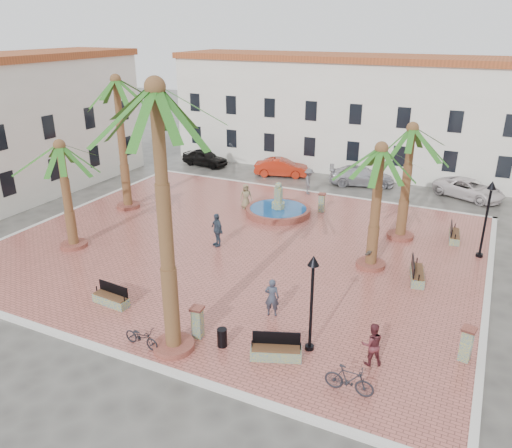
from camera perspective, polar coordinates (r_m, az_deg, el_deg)
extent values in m
plane|color=#56544F|center=(28.57, -1.81, -2.65)|extent=(120.00, 120.00, 0.00)
cube|color=#B25C50|center=(28.54, -1.81, -2.52)|extent=(26.00, 22.00, 0.15)
cube|color=silver|center=(37.98, 5.84, 3.69)|extent=(26.30, 0.30, 0.16)
cube|color=silver|center=(20.71, -16.35, -13.81)|extent=(26.30, 0.30, 0.16)
cube|color=silver|center=(25.89, 24.92, -7.43)|extent=(0.30, 22.30, 0.16)
cube|color=silver|center=(36.02, -20.52, 1.35)|extent=(0.30, 22.30, 0.16)
cube|color=white|center=(45.29, 10.09, 12.20)|extent=(30.00, 7.00, 9.00)
cube|color=#A14B26|center=(44.77, 10.51, 18.20)|extent=(30.40, 7.40, 0.50)
cube|color=black|center=(47.87, -6.80, 10.09)|extent=(1.00, 0.12, 1.60)
cube|color=black|center=(46.01, -2.78, 9.73)|extent=(1.00, 0.12, 1.60)
cube|color=black|center=(44.39, 1.54, 9.30)|extent=(1.00, 0.12, 1.60)
cube|color=black|center=(43.03, 6.15, 8.78)|extent=(1.00, 0.12, 1.60)
cube|color=black|center=(41.97, 11.02, 8.17)|extent=(1.00, 0.12, 1.60)
cube|color=black|center=(41.22, 16.08, 7.47)|extent=(1.00, 0.12, 1.60)
cube|color=black|center=(40.80, 21.27, 6.69)|extent=(1.00, 0.12, 1.60)
cube|color=black|center=(40.73, 26.50, 5.85)|extent=(1.00, 0.12, 1.60)
cube|color=black|center=(47.36, -6.97, 13.64)|extent=(1.00, 0.12, 1.60)
cube|color=black|center=(45.48, -2.85, 13.43)|extent=(1.00, 0.12, 1.60)
cube|color=black|center=(43.83, 1.58, 13.13)|extent=(1.00, 0.12, 1.60)
cube|color=black|center=(42.46, 6.32, 12.73)|extent=(1.00, 0.12, 1.60)
cube|color=black|center=(41.38, 11.32, 12.21)|extent=(1.00, 0.12, 1.60)
cube|color=black|center=(40.62, 16.53, 11.57)|extent=(1.00, 0.12, 1.60)
cube|color=black|center=(40.20, 21.86, 10.81)|extent=(1.00, 0.12, 1.60)
cube|color=black|center=(40.12, 27.23, 9.95)|extent=(1.00, 0.12, 1.60)
cube|color=black|center=(36.39, -26.53, 4.14)|extent=(0.12, 1.00, 1.60)
cube|color=black|center=(38.84, -22.01, 5.87)|extent=(0.12, 1.00, 1.60)
cube|color=black|center=(41.53, -18.03, 7.36)|extent=(0.12, 1.00, 1.60)
cube|color=black|center=(44.42, -14.53, 8.63)|extent=(0.12, 1.00, 1.60)
cube|color=black|center=(38.20, -22.65, 10.19)|extent=(0.12, 1.00, 1.60)
cube|color=black|center=(40.93, -18.52, 11.42)|extent=(0.12, 1.00, 1.60)
cube|color=black|center=(43.86, -14.90, 12.44)|extent=(0.12, 1.00, 1.60)
cylinder|color=#97493C|center=(33.07, 2.54, 1.50)|extent=(4.26, 4.26, 0.41)
cylinder|color=#194C8C|center=(33.01, 2.54, 1.79)|extent=(3.75, 3.75, 0.06)
cylinder|color=gray|center=(33.00, 2.55, 1.83)|extent=(0.91, 0.91, 0.81)
cylinder|color=gray|center=(32.73, 2.57, 3.16)|extent=(0.61, 0.61, 1.22)
sphere|color=gray|center=(32.50, 2.59, 4.43)|extent=(0.45, 0.45, 0.45)
cylinder|color=#97493C|center=(35.39, -14.39, 2.05)|extent=(1.57, 1.57, 0.23)
cylinder|color=brown|center=(34.23, -15.06, 8.76)|extent=(0.51, 0.51, 8.28)
sphere|color=brown|center=(33.59, -15.77, 15.64)|extent=(0.68, 0.68, 0.68)
cylinder|color=#97493C|center=(30.08, -20.07, -2.22)|extent=(1.47, 1.47, 0.22)
cylinder|color=brown|center=(29.08, -20.81, 3.03)|extent=(0.48, 0.48, 5.60)
sphere|color=brown|center=(28.37, -21.57, 8.38)|extent=(0.64, 0.64, 0.64)
cylinder|color=#97493C|center=(20.16, -9.36, -13.55)|extent=(1.60, 1.60, 0.24)
cylinder|color=brown|center=(17.79, -10.33, -0.45)|extent=(0.52, 0.52, 9.64)
sphere|color=brown|center=(16.60, -11.48, 15.13)|extent=(0.70, 0.70, 0.70)
cylinder|color=#97493C|center=(26.68, 12.95, -4.49)|extent=(1.50, 1.50, 0.22)
cylinder|color=brown|center=(25.47, 13.53, 1.82)|extent=(0.49, 0.49, 6.02)
sphere|color=brown|center=(24.64, 14.15, 8.41)|extent=(0.66, 0.66, 0.66)
cylinder|color=#97493C|center=(30.65, 16.14, -1.26)|extent=(1.55, 1.55, 0.23)
cylinder|color=brown|center=(29.58, 16.79, 4.51)|extent=(0.50, 0.50, 6.23)
sphere|color=brown|center=(28.85, 17.47, 10.42)|extent=(0.68, 0.68, 0.68)
cube|color=gray|center=(23.53, -16.23, -8.38)|extent=(1.83, 0.69, 0.40)
cube|color=#56351E|center=(23.41, -16.29, -7.90)|extent=(1.73, 0.63, 0.06)
cube|color=black|center=(23.41, -15.98, -7.11)|extent=(1.69, 0.18, 0.50)
cylinder|color=black|center=(23.92, -17.75, -7.08)|extent=(0.05, 0.05, 0.30)
cylinder|color=black|center=(22.81, -14.82, -8.23)|extent=(0.05, 0.05, 0.30)
cube|color=gray|center=(19.36, 2.29, -14.58)|extent=(2.00, 1.24, 0.43)
cube|color=#56351E|center=(19.21, 2.31, -13.99)|extent=(1.88, 1.15, 0.06)
cube|color=black|center=(19.24, 2.35, -12.89)|extent=(1.71, 0.70, 0.53)
cylinder|color=black|center=(19.18, -0.47, -13.57)|extent=(0.05, 0.05, 0.32)
cylinder|color=black|center=(19.14, 5.10, -13.76)|extent=(0.05, 0.05, 0.32)
cube|color=gray|center=(25.84, 17.92, -5.67)|extent=(0.99, 2.06, 0.44)
cube|color=#56351E|center=(25.73, 17.98, -5.18)|extent=(0.91, 1.94, 0.07)
cube|color=black|center=(25.58, 17.52, -4.54)|extent=(0.43, 1.84, 0.55)
cylinder|color=black|center=(24.84, 18.12, -5.86)|extent=(0.05, 0.05, 0.33)
cylinder|color=black|center=(26.52, 17.92, -4.03)|extent=(0.05, 0.05, 0.33)
cube|color=gray|center=(31.24, 21.71, -1.37)|extent=(0.74, 1.87, 0.40)
cube|color=#56351E|center=(31.16, 21.77, -0.98)|extent=(0.68, 1.76, 0.06)
cube|color=black|center=(31.05, 21.44, -0.46)|extent=(0.23, 1.72, 0.51)
cylinder|color=black|center=(30.31, 21.82, -1.36)|extent=(0.05, 0.05, 0.30)
cylinder|color=black|center=(31.92, 21.79, -0.21)|extent=(0.05, 0.05, 0.30)
cylinder|color=black|center=(20.00, 6.12, -13.82)|extent=(0.36, 0.36, 0.16)
cylinder|color=black|center=(19.01, 6.34, -9.40)|extent=(0.12, 0.12, 3.57)
cone|color=black|center=(18.09, 6.59, -4.16)|extent=(0.44, 0.44, 0.40)
sphere|color=beige|center=(18.15, 6.57, -4.58)|extent=(0.24, 0.24, 0.24)
cylinder|color=black|center=(29.65, 24.15, -3.25)|extent=(0.38, 0.38, 0.17)
cylinder|color=black|center=(28.95, 24.73, 0.19)|extent=(0.13, 0.13, 3.79)
cone|color=black|center=(28.32, 25.38, 4.05)|extent=(0.46, 0.46, 0.42)
sphere|color=beige|center=(28.37, 25.33, 3.75)|extent=(0.25, 0.25, 0.25)
cube|color=gray|center=(20.39, -6.69, -11.20)|extent=(0.43, 0.43, 1.26)
cube|color=#97493C|center=(20.03, -6.77, -9.57)|extent=(0.54, 0.54, 0.10)
cube|color=gray|center=(33.60, 7.51, 2.37)|extent=(0.40, 0.40, 1.19)
cube|color=#97493C|center=(33.40, 7.56, 3.41)|extent=(0.49, 0.49, 0.09)
cube|color=gray|center=(20.56, 22.90, -12.65)|extent=(0.46, 0.46, 1.29)
cube|color=#97493C|center=(20.20, 23.19, -11.01)|extent=(0.57, 0.57, 0.10)
cylinder|color=black|center=(19.93, -3.89, -12.82)|extent=(0.39, 0.39, 0.76)
imported|color=#343B4C|center=(21.53, 1.84, -8.38)|extent=(0.71, 0.56, 1.73)
imported|color=black|center=(20.34, -12.96, -12.47)|extent=(1.66, 0.69, 0.85)
imported|color=#582229|center=(19.20, 13.11, -13.23)|extent=(1.02, 0.95, 1.69)
imported|color=black|center=(17.96, 10.61, -17.11)|extent=(1.73, 0.50, 1.04)
imported|color=#81714F|center=(33.89, -1.17, 3.20)|extent=(0.99, 0.95, 1.71)
imported|color=#334354|center=(28.12, -4.49, -0.65)|extent=(1.22, 0.99, 1.94)
imported|color=#545559|center=(37.03, 6.06, 4.87)|extent=(1.11, 1.41, 1.91)
imported|color=#6B5D53|center=(26.52, 13.08, -3.03)|extent=(0.55, 1.50, 1.59)
imported|color=black|center=(45.37, -5.86, 7.56)|extent=(4.39, 2.13, 1.44)
imported|color=#AF2511|center=(41.95, 2.92, 6.47)|extent=(4.70, 2.70, 1.46)
imported|color=#B8B7C1|center=(40.35, 11.98, 5.39)|extent=(5.42, 3.35, 1.47)
imported|color=silver|center=(39.62, 23.15, 3.71)|extent=(5.48, 4.13, 1.38)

